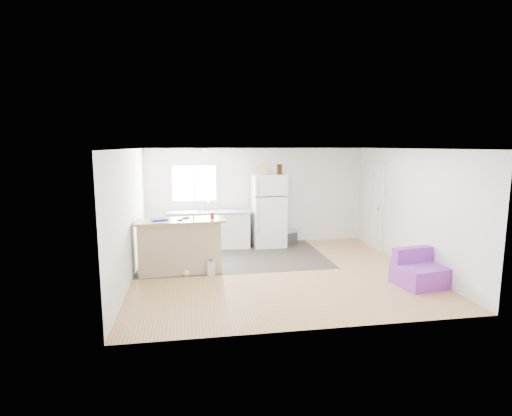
{
  "coord_description": "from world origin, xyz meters",
  "views": [
    {
      "loc": [
        -1.65,
        -7.37,
        2.46
      ],
      "look_at": [
        -0.31,
        0.7,
        1.18
      ],
      "focal_mm": 28.0,
      "sensor_mm": 36.0,
      "label": 1
    }
  ],
  "objects_px": {
    "peninsula": "(180,246)",
    "cardboard_box": "(264,168)",
    "purple_seat": "(418,272)",
    "red_cup": "(212,215)",
    "mop": "(187,264)",
    "bottle_left": "(278,169)",
    "blue_tray": "(159,219)",
    "cooler": "(287,237)",
    "cleaner_jug": "(211,268)",
    "bottle_right": "(281,169)",
    "kitchen_cabinets": "(209,229)",
    "refrigerator": "(268,210)"
  },
  "relations": [
    {
      "from": "cooler",
      "to": "kitchen_cabinets",
      "type": "bearing_deg",
      "value": 156.39
    },
    {
      "from": "purple_seat",
      "to": "cleaner_jug",
      "type": "relative_size",
      "value": 2.8
    },
    {
      "from": "bottle_left",
      "to": "cooler",
      "type": "bearing_deg",
      "value": 28.24
    },
    {
      "from": "bottle_left",
      "to": "mop",
      "type": "bearing_deg",
      "value": -138.32
    },
    {
      "from": "mop",
      "to": "bottle_right",
      "type": "relative_size",
      "value": 4.69
    },
    {
      "from": "kitchen_cabinets",
      "to": "bottle_left",
      "type": "xyz_separation_m",
      "value": [
        1.68,
        -0.14,
        1.44
      ]
    },
    {
      "from": "refrigerator",
      "to": "cardboard_box",
      "type": "relative_size",
      "value": 5.9
    },
    {
      "from": "red_cup",
      "to": "cooler",
      "type": "bearing_deg",
      "value": 43.03
    },
    {
      "from": "red_cup",
      "to": "bottle_left",
      "type": "relative_size",
      "value": 0.48
    },
    {
      "from": "red_cup",
      "to": "bottle_right",
      "type": "relative_size",
      "value": 0.48
    },
    {
      "from": "purple_seat",
      "to": "red_cup",
      "type": "relative_size",
      "value": 7.3
    },
    {
      "from": "mop",
      "to": "bottle_left",
      "type": "distance_m",
      "value": 3.38
    },
    {
      "from": "bottle_right",
      "to": "refrigerator",
      "type": "bearing_deg",
      "value": 169.49
    },
    {
      "from": "blue_tray",
      "to": "bottle_left",
      "type": "bearing_deg",
      "value": 32.83
    },
    {
      "from": "purple_seat",
      "to": "blue_tray",
      "type": "height_order",
      "value": "blue_tray"
    },
    {
      "from": "refrigerator",
      "to": "blue_tray",
      "type": "distance_m",
      "value": 3.07
    },
    {
      "from": "cooler",
      "to": "cardboard_box",
      "type": "bearing_deg",
      "value": 166.69
    },
    {
      "from": "refrigerator",
      "to": "bottle_left",
      "type": "bearing_deg",
      "value": -16.9
    },
    {
      "from": "mop",
      "to": "cardboard_box",
      "type": "height_order",
      "value": "cardboard_box"
    },
    {
      "from": "mop",
      "to": "red_cup",
      "type": "distance_m",
      "value": 1.04
    },
    {
      "from": "cooler",
      "to": "cleaner_jug",
      "type": "height_order",
      "value": "cooler"
    },
    {
      "from": "purple_seat",
      "to": "cardboard_box",
      "type": "height_order",
      "value": "cardboard_box"
    },
    {
      "from": "cleaner_jug",
      "to": "blue_tray",
      "type": "bearing_deg",
      "value": 170.56
    },
    {
      "from": "kitchen_cabinets",
      "to": "mop",
      "type": "xyz_separation_m",
      "value": [
        -0.52,
        -2.09,
        -0.22
      ]
    },
    {
      "from": "red_cup",
      "to": "blue_tray",
      "type": "xyz_separation_m",
      "value": [
        -1.01,
        -0.05,
        -0.04
      ]
    },
    {
      "from": "kitchen_cabinets",
      "to": "peninsula",
      "type": "height_order",
      "value": "kitchen_cabinets"
    },
    {
      "from": "purple_seat",
      "to": "bottle_right",
      "type": "xyz_separation_m",
      "value": [
        -1.79,
        3.17,
        1.66
      ]
    },
    {
      "from": "red_cup",
      "to": "bottle_left",
      "type": "xyz_separation_m",
      "value": [
        1.7,
        1.69,
        0.79
      ]
    },
    {
      "from": "refrigerator",
      "to": "bottle_right",
      "type": "xyz_separation_m",
      "value": [
        0.29,
        -0.05,
        1.01
      ]
    },
    {
      "from": "cooler",
      "to": "mop",
      "type": "height_order",
      "value": "mop"
    },
    {
      "from": "refrigerator",
      "to": "cooler",
      "type": "xyz_separation_m",
      "value": [
        0.49,
        0.08,
        -0.7
      ]
    },
    {
      "from": "mop",
      "to": "bottle_right",
      "type": "height_order",
      "value": "bottle_right"
    },
    {
      "from": "blue_tray",
      "to": "refrigerator",
      "type": "bearing_deg",
      "value": 36.09
    },
    {
      "from": "mop",
      "to": "blue_tray",
      "type": "relative_size",
      "value": 3.91
    },
    {
      "from": "bottle_left",
      "to": "bottle_right",
      "type": "xyz_separation_m",
      "value": [
        0.07,
        0.01,
        0.0
      ]
    },
    {
      "from": "peninsula",
      "to": "cardboard_box",
      "type": "bearing_deg",
      "value": 38.54
    },
    {
      "from": "mop",
      "to": "bottle_right",
      "type": "bearing_deg",
      "value": 12.4
    },
    {
      "from": "cooler",
      "to": "red_cup",
      "type": "bearing_deg",
      "value": -160.82
    },
    {
      "from": "mop",
      "to": "kitchen_cabinets",
      "type": "bearing_deg",
      "value": 47.48
    },
    {
      "from": "cardboard_box",
      "to": "bottle_left",
      "type": "relative_size",
      "value": 1.2
    },
    {
      "from": "bottle_left",
      "to": "bottle_right",
      "type": "relative_size",
      "value": 1.0
    },
    {
      "from": "kitchen_cabinets",
      "to": "refrigerator",
      "type": "bearing_deg",
      "value": 0.78
    },
    {
      "from": "kitchen_cabinets",
      "to": "bottle_left",
      "type": "bearing_deg",
      "value": -1.02
    },
    {
      "from": "cleaner_jug",
      "to": "cardboard_box",
      "type": "relative_size",
      "value": 1.04
    },
    {
      "from": "kitchen_cabinets",
      "to": "cleaner_jug",
      "type": "bearing_deg",
      "value": -88.3
    },
    {
      "from": "red_cup",
      "to": "blue_tray",
      "type": "height_order",
      "value": "red_cup"
    },
    {
      "from": "purple_seat",
      "to": "red_cup",
      "type": "height_order",
      "value": "red_cup"
    },
    {
      "from": "peninsula",
      "to": "mop",
      "type": "distance_m",
      "value": 0.4
    },
    {
      "from": "bottle_right",
      "to": "purple_seat",
      "type": "bearing_deg",
      "value": -60.5
    },
    {
      "from": "cooler",
      "to": "red_cup",
      "type": "relative_size",
      "value": 4.69
    }
  ]
}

